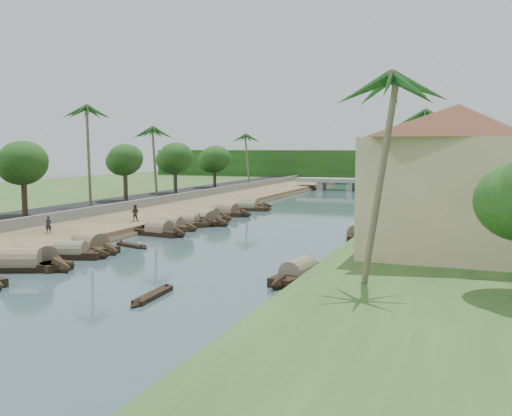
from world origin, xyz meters
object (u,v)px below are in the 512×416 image
(bridge, at_px, (366,182))
(building_near, at_px, (456,180))
(sampan_1, at_px, (22,265))
(person_near, at_px, (49,225))

(bridge, height_order, building_near, building_near)
(bridge, relative_size, sampan_1, 3.61)
(building_near, bearing_deg, bridge, 104.39)
(building_near, distance_m, person_near, 35.20)
(sampan_1, bearing_deg, bridge, 60.92)
(bridge, xyz_separation_m, building_near, (18.99, -74.00, 4.66))
(person_near, bearing_deg, bridge, 53.99)
(building_near, xyz_separation_m, person_near, (-34.85, 0.97, -4.80))
(sampan_1, bearing_deg, building_near, -4.16)
(bridge, bearing_deg, building_near, -75.61)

